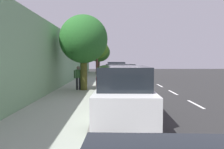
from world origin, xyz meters
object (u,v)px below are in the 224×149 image
Objects in this scene: parked_suv_white_farthest at (124,93)px; bicycle_at_curb at (108,83)px; parked_sedan_grey_nearest at (112,69)px; parked_pickup_tan_far at (119,80)px; street_tree_far_end at (84,40)px; cyclist_with_backpack at (106,74)px; parked_sedan_green_second at (114,71)px; street_tree_mid_block at (97,49)px; street_tree_near_cyclist at (99,52)px; parked_suv_dark_blue_mid at (116,71)px; pedestrian_on_phone at (78,76)px; fire_hydrant at (97,80)px.

parked_suv_white_farthest is 10.38m from bicycle_at_curb.
bicycle_at_curb is at bearing 88.36° from parked_sedan_grey_nearest.
street_tree_far_end is (2.39, -0.84, 2.70)m from parked_pickup_tan_far.
cyclist_with_backpack is (0.22, -0.46, 0.67)m from bicycle_at_curb.
parked_sedan_green_second is 14.46m from street_tree_far_end.
parked_sedan_green_second is 0.93× the size of street_tree_mid_block.
street_tree_far_end reaches higher than street_tree_near_cyclist.
street_tree_mid_block is at bearing -74.17° from parked_suv_dark_blue_mid.
parked_sedan_grey_nearest and parked_sedan_green_second have the same top height.
parked_sedan_green_second is 6.37m from parked_suv_dark_blue_mid.
parked_suv_white_farthest is 0.99× the size of street_tree_mid_block.
pedestrian_on_phone reaches higher than cyclist_with_backpack.
parked_pickup_tan_far is 3.29× the size of pedestrian_on_phone.
fire_hydrant is (1.53, 11.38, -0.20)m from parked_sedan_green_second.
cyclist_with_backpack is at bearing -116.09° from street_tree_far_end.
parked_pickup_tan_far is at bearing -90.74° from parked_suv_white_farthest.
parked_sedan_grey_nearest is 2.88× the size of bicycle_at_curb.
street_tree_mid_block is 13.82m from fire_hydrant.
street_tree_mid_block is (2.32, -2.07, 2.87)m from parked_sedan_green_second.
parked_suv_white_farthest is 0.98× the size of street_tree_near_cyclist.
street_tree_mid_block is at bearing -82.90° from bicycle_at_curb.
parked_sedan_grey_nearest is 20.91m from pedestrian_on_phone.
pedestrian_on_phone is 1.95× the size of fire_hydrant.
parked_suv_dark_blue_mid is 14.24m from street_tree_near_cyclist.
parked_suv_white_farthest is 8.35m from pedestrian_on_phone.
street_tree_far_end is (1.46, 2.99, 2.54)m from cyclist_with_backpack.
pedestrian_on_phone reaches higher than fire_hydrant.
parked_suv_white_farthest is at bearing 95.50° from street_tree_mid_block.
bicycle_at_curb is at bearing -130.41° from pedestrian_on_phone.
parked_suv_dark_blue_mid reaches higher than bicycle_at_curb.
cyclist_with_backpack is at bearing -122.61° from pedestrian_on_phone.
cyclist_with_backpack is (0.93, 4.63, 0.03)m from parked_suv_dark_blue_mid.
street_tree_far_end is (0.00, 16.06, -0.02)m from street_tree_mid_block.
parked_sedan_green_second is 14.17m from pedestrian_on_phone.
parked_suv_dark_blue_mid is (-0.18, 13.21, 0.27)m from parked_sedan_grey_nearest.
parked_suv_dark_blue_mid is at bearing -107.42° from street_tree_far_end.
fire_hydrant is (-0.79, -2.61, -3.05)m from street_tree_far_end.
parked_sedan_green_second is 21.81m from parked_suv_white_farthest.
bicycle_at_curb is at bearing 82.10° from parked_suv_dark_blue_mid.
street_tree_far_end is (2.21, 20.83, 2.85)m from parked_sedan_grey_nearest.
fire_hydrant is (1.60, -3.46, -0.35)m from parked_pickup_tan_far.
bicycle_at_curb is (0.71, 5.10, -0.64)m from parked_suv_dark_blue_mid.
pedestrian_on_phone is (2.79, -0.93, 0.15)m from parked_pickup_tan_far.
pedestrian_on_phone is at bearing 78.97° from parked_sedan_green_second.
parked_suv_white_farthest reaches higher than bicycle_at_curb.
parked_suv_white_farthest is 10.55m from fire_hydrant.
street_tree_far_end is (2.39, 7.62, 2.57)m from parked_suv_dark_blue_mid.
parked_suv_white_farthest is at bearing 94.43° from cyclist_with_backpack.
cyclist_with_backpack is at bearing 96.39° from street_tree_mid_block.
parked_sedan_green_second is 8.26m from street_tree_near_cyclist.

